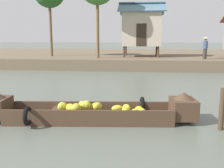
{
  "coord_description": "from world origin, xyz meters",
  "views": [
    {
      "loc": [
        2.86,
        -0.95,
        2.34
      ],
      "look_at": [
        1.86,
        7.76,
        0.77
      ],
      "focal_mm": 40.6,
      "sensor_mm": 36.0,
      "label": 1
    }
  ],
  "objects_px": {
    "banana_boat": "(90,111)",
    "vendor_person": "(205,47)",
    "stilt_house_left": "(142,28)",
    "mooring_post": "(222,109)"
  },
  "relations": [
    {
      "from": "stilt_house_left",
      "to": "vendor_person",
      "type": "bearing_deg",
      "value": -26.51
    },
    {
      "from": "vendor_person",
      "to": "mooring_post",
      "type": "height_order",
      "value": "vendor_person"
    },
    {
      "from": "banana_boat",
      "to": "mooring_post",
      "type": "xyz_separation_m",
      "value": [
        3.52,
        -0.31,
        0.26
      ]
    },
    {
      "from": "banana_boat",
      "to": "vendor_person",
      "type": "height_order",
      "value": "vendor_person"
    },
    {
      "from": "vendor_person",
      "to": "banana_boat",
      "type": "bearing_deg",
      "value": -115.65
    },
    {
      "from": "stilt_house_left",
      "to": "mooring_post",
      "type": "height_order",
      "value": "stilt_house_left"
    },
    {
      "from": "stilt_house_left",
      "to": "mooring_post",
      "type": "relative_size",
      "value": 4.1
    },
    {
      "from": "banana_boat",
      "to": "vendor_person",
      "type": "relative_size",
      "value": 3.66
    },
    {
      "from": "mooring_post",
      "to": "vendor_person",
      "type": "bearing_deg",
      "value": 78.65
    },
    {
      "from": "stilt_house_left",
      "to": "vendor_person",
      "type": "relative_size",
      "value": 2.72
    }
  ]
}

